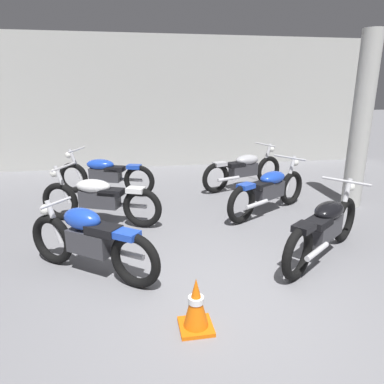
{
  "coord_description": "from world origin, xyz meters",
  "views": [
    {
      "loc": [
        -0.98,
        -3.19,
        2.23
      ],
      "look_at": [
        0.0,
        2.35,
        0.55
      ],
      "focal_mm": 33.01,
      "sensor_mm": 36.0,
      "label": 1
    }
  ],
  "objects_px": {
    "motorcycle_right_row_0": "(325,226)",
    "traffic_cone": "(196,305)",
    "support_pillar": "(361,123)",
    "motorcycle_left_row_2": "(105,174)",
    "motorcycle_left_row_0": "(90,240)",
    "motorcycle_right_row_1": "(269,189)",
    "motorcycle_right_row_2": "(244,169)",
    "motorcycle_left_row_1": "(99,198)"
  },
  "relations": [
    {
      "from": "motorcycle_right_row_0",
      "to": "traffic_cone",
      "type": "relative_size",
      "value": 3.31
    },
    {
      "from": "support_pillar",
      "to": "motorcycle_left_row_2",
      "type": "distance_m",
      "value": 5.16
    },
    {
      "from": "motorcycle_left_row_0",
      "to": "motorcycle_right_row_1",
      "type": "height_order",
      "value": "motorcycle_right_row_1"
    },
    {
      "from": "motorcycle_right_row_0",
      "to": "motorcycle_right_row_2",
      "type": "distance_m",
      "value": 3.49
    },
    {
      "from": "motorcycle_right_row_1",
      "to": "traffic_cone",
      "type": "bearing_deg",
      "value": -122.72
    },
    {
      "from": "motorcycle_left_row_0",
      "to": "motorcycle_left_row_1",
      "type": "height_order",
      "value": "motorcycle_left_row_1"
    },
    {
      "from": "motorcycle_left_row_2",
      "to": "motorcycle_right_row_1",
      "type": "relative_size",
      "value": 1.09
    },
    {
      "from": "support_pillar",
      "to": "motorcycle_left_row_1",
      "type": "xyz_separation_m",
      "value": [
        -4.77,
        -0.14,
        -1.15
      ]
    },
    {
      "from": "motorcycle_left_row_1",
      "to": "support_pillar",
      "type": "bearing_deg",
      "value": 1.66
    },
    {
      "from": "motorcycle_left_row_0",
      "to": "traffic_cone",
      "type": "xyz_separation_m",
      "value": [
        1.07,
        -1.24,
        -0.2
      ]
    },
    {
      "from": "support_pillar",
      "to": "motorcycle_right_row_1",
      "type": "bearing_deg",
      "value": -175.45
    },
    {
      "from": "motorcycle_left_row_0",
      "to": "motorcycle_left_row_2",
      "type": "height_order",
      "value": "motorcycle_left_row_2"
    },
    {
      "from": "motorcycle_left_row_0",
      "to": "motorcycle_right_row_0",
      "type": "bearing_deg",
      "value": -1.61
    },
    {
      "from": "motorcycle_left_row_0",
      "to": "motorcycle_left_row_1",
      "type": "xyz_separation_m",
      "value": [
        -0.02,
        1.73,
        -0.01
      ]
    },
    {
      "from": "motorcycle_right_row_0",
      "to": "motorcycle_left_row_2",
      "type": "bearing_deg",
      "value": 130.86
    },
    {
      "from": "motorcycle_left_row_2",
      "to": "traffic_cone",
      "type": "height_order",
      "value": "motorcycle_left_row_2"
    },
    {
      "from": "motorcycle_left_row_1",
      "to": "motorcycle_right_row_0",
      "type": "xyz_separation_m",
      "value": [
        3.06,
        -1.81,
        0.0
      ]
    },
    {
      "from": "traffic_cone",
      "to": "motorcycle_right_row_0",
      "type": "bearing_deg",
      "value": 30.51
    },
    {
      "from": "traffic_cone",
      "to": "motorcycle_left_row_1",
      "type": "bearing_deg",
      "value": 110.17
    },
    {
      "from": "motorcycle_right_row_0",
      "to": "motorcycle_right_row_1",
      "type": "xyz_separation_m",
      "value": [
        -0.06,
        1.81,
        0.0
      ]
    },
    {
      "from": "motorcycle_right_row_1",
      "to": "motorcycle_right_row_2",
      "type": "bearing_deg",
      "value": 87.63
    },
    {
      "from": "motorcycle_left_row_2",
      "to": "motorcycle_right_row_0",
      "type": "relative_size",
      "value": 1.16
    },
    {
      "from": "traffic_cone",
      "to": "motorcycle_left_row_0",
      "type": "bearing_deg",
      "value": 130.79
    },
    {
      "from": "support_pillar",
      "to": "traffic_cone",
      "type": "distance_m",
      "value": 5.0
    },
    {
      "from": "motorcycle_left_row_1",
      "to": "motorcycle_right_row_2",
      "type": "height_order",
      "value": "same"
    },
    {
      "from": "motorcycle_left_row_1",
      "to": "motorcycle_right_row_0",
      "type": "height_order",
      "value": "same"
    },
    {
      "from": "motorcycle_left_row_2",
      "to": "motorcycle_left_row_1",
      "type": "bearing_deg",
      "value": -89.84
    },
    {
      "from": "motorcycle_left_row_0",
      "to": "support_pillar",
      "type": "bearing_deg",
      "value": 21.45
    },
    {
      "from": "motorcycle_right_row_2",
      "to": "motorcycle_left_row_2",
      "type": "bearing_deg",
      "value": 179.01
    },
    {
      "from": "motorcycle_left_row_2",
      "to": "motorcycle_right_row_0",
      "type": "distance_m",
      "value": 4.68
    },
    {
      "from": "motorcycle_left_row_1",
      "to": "motorcycle_right_row_0",
      "type": "distance_m",
      "value": 3.56
    },
    {
      "from": "motorcycle_right_row_1",
      "to": "motorcycle_right_row_2",
      "type": "height_order",
      "value": "same"
    },
    {
      "from": "support_pillar",
      "to": "motorcycle_left_row_0",
      "type": "relative_size",
      "value": 1.94
    },
    {
      "from": "support_pillar",
      "to": "motorcycle_left_row_1",
      "type": "bearing_deg",
      "value": -178.34
    },
    {
      "from": "motorcycle_left_row_0",
      "to": "motorcycle_right_row_2",
      "type": "distance_m",
      "value": 4.57
    },
    {
      "from": "motorcycle_left_row_1",
      "to": "motorcycle_right_row_0",
      "type": "relative_size",
      "value": 1.14
    },
    {
      "from": "motorcycle_right_row_1",
      "to": "motorcycle_right_row_2",
      "type": "xyz_separation_m",
      "value": [
        0.07,
        1.68,
        0.0
      ]
    },
    {
      "from": "motorcycle_left_row_0",
      "to": "motorcycle_right_row_0",
      "type": "height_order",
      "value": "motorcycle_right_row_0"
    },
    {
      "from": "motorcycle_left_row_0",
      "to": "motorcycle_right_row_2",
      "type": "bearing_deg",
      "value": 48.11
    },
    {
      "from": "support_pillar",
      "to": "motorcycle_right_row_0",
      "type": "height_order",
      "value": "support_pillar"
    },
    {
      "from": "motorcycle_left_row_1",
      "to": "motorcycle_right_row_1",
      "type": "relative_size",
      "value": 1.08
    },
    {
      "from": "motorcycle_left_row_2",
      "to": "traffic_cone",
      "type": "xyz_separation_m",
      "value": [
        1.1,
        -4.7,
        -0.19
      ]
    }
  ]
}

